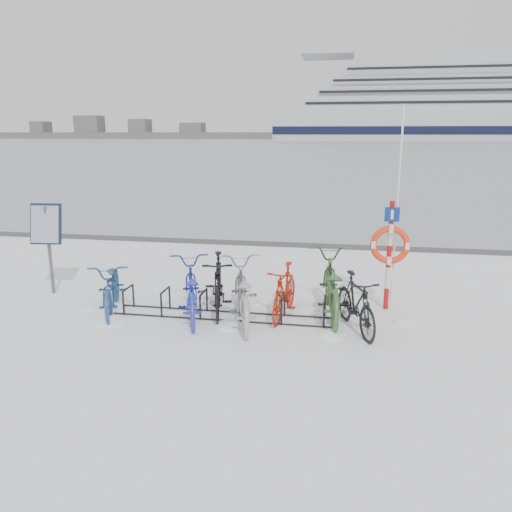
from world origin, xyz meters
The scene contains 16 objects.
ground centered at (0.00, 0.00, 0.00)m, with size 900.00×900.00×0.00m, color white.
ice_sheet centered at (0.00, 155.00, 0.01)m, with size 400.00×298.00×0.02m, color #97A4AB.
quay_edge centered at (0.00, 5.90, 0.05)m, with size 400.00×0.25×0.10m, color #3F3F42.
bike_rack centered at (0.00, 0.00, 0.18)m, with size 4.00×0.48×0.46m.
info_board centered at (-3.78, 0.71, 1.34)m, with size 0.64×0.30×1.86m.
lifebuoy_station centered at (2.91, 0.88, 1.24)m, with size 0.71×0.22×3.70m.
cruise_ferry centered at (44.32, 208.76, 12.96)m, with size 144.83×27.30×47.59m.
shoreline centered at (-122.02, 260.00, 2.79)m, with size 180.00×12.00×9.50m.
bike_0 centered at (-2.08, -0.03, 0.51)m, with size 0.68×1.95×1.02m, color navy.
bike_1 centered at (-0.58, -0.06, 0.53)m, with size 0.70×2.02×1.06m, color #2732BB.
bike_2 centered at (-0.15, 0.25, 0.55)m, with size 0.52×1.84×1.11m, color black.
bike_3 centered at (0.37, -0.15, 0.56)m, with size 0.74×2.12×1.11m, color #A3A6AA.
bike_4 centered at (1.07, 0.27, 0.48)m, with size 0.45×1.61×0.97m, color #A71C07.
bike_5 centered at (1.89, 0.41, 0.59)m, with size 0.79×2.26×1.19m, color #366331.
bike_6 centered at (2.32, -0.19, 0.49)m, with size 0.46×1.64×0.99m, color black.
snow_drifts centered at (0.19, 0.00, 0.00)m, with size 6.08×1.92×0.19m.
Camera 1 is at (2.04, -8.21, 3.22)m, focal length 35.00 mm.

